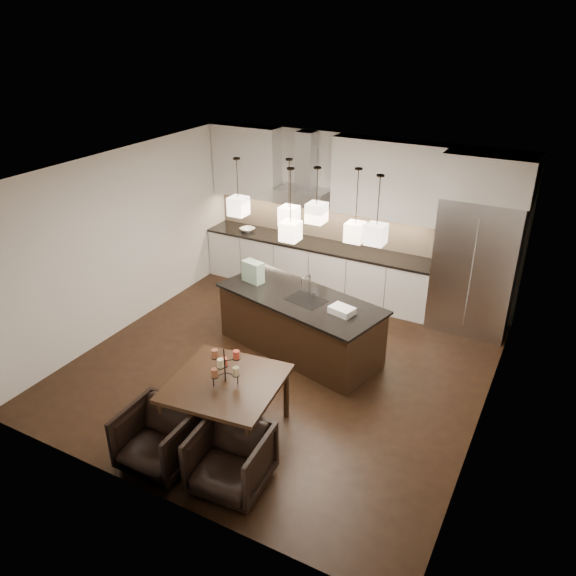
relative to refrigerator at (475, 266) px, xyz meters
The scene contains 37 objects.
floor 3.35m from the refrigerator, 131.42° to the right, with size 5.50×5.50×0.02m, color black.
ceiling 3.62m from the refrigerator, 131.42° to the right, with size 5.50×5.50×0.02m, color white.
wall_back 2.16m from the refrigerator, 169.74° to the left, with size 5.50×0.02×2.80m, color silver.
wall_front 5.56m from the refrigerator, 112.22° to the right, with size 5.50×0.02×2.80m, color silver.
wall_left 5.42m from the refrigerator, 153.91° to the right, with size 0.02×5.50×2.80m, color silver.
wall_right 2.49m from the refrigerator, 74.50° to the right, with size 0.02×5.50×2.80m, color silver.
refrigerator is the anchor object (origin of this frame).
fridge_panel 1.40m from the refrigerator, ahead, with size 1.26×0.72×0.65m, color silver.
lower_cabinets 2.80m from the refrigerator, behind, with size 4.21×0.62×0.88m, color silver.
countertop 2.73m from the refrigerator, behind, with size 4.21×0.66×0.04m, color black.
backsplash 2.75m from the refrigerator, behind, with size 4.21×0.02×0.63m, color tan.
upper_cab_left 4.35m from the refrigerator, behind, with size 1.25×0.35×1.25m, color silver.
upper_cab_right 1.91m from the refrigerator, behind, with size 1.86×0.35×1.25m, color silver.
hood_canopy 3.09m from the refrigerator, behind, with size 0.90×0.52×0.24m, color #B7B7BA.
hood_chimney 3.28m from the refrigerator, behind, with size 0.30×0.28×0.96m, color #B7B7BA.
fruit_bowl 4.12m from the refrigerator, behind, with size 0.26×0.26×0.06m, color silver.
island_body 2.87m from the refrigerator, 137.60° to the right, with size 2.41×0.96×0.85m, color black.
island_top 2.80m from the refrigerator, 137.60° to the right, with size 2.48×1.04×0.04m, color black.
faucet 2.66m from the refrigerator, 137.03° to the right, with size 0.10×0.23×0.37m, color silver, non-canonical shape.
tote_bag 3.41m from the refrigerator, 149.16° to the right, with size 0.33×0.17×0.33m, color #296D38.
food_container 2.45m from the refrigerator, 123.06° to the right, with size 0.33×0.23×0.10m, color silver.
dining_table 4.47m from the refrigerator, 116.60° to the right, with size 1.24×1.24×0.74m, color black, non-canonical shape.
candelabra 4.41m from the refrigerator, 116.60° to the right, with size 0.36×0.36×0.44m, color black, non-canonical shape.
candle_a 4.34m from the refrigerator, 115.07° to the right, with size 0.08×0.08×0.10m, color beige.
candle_b 4.35m from the refrigerator, 118.22° to the right, with size 0.08×0.08×0.10m, color #DA4831.
candle_c 4.55m from the refrigerator, 116.51° to the right, with size 0.08×0.08×0.10m, color #985638.
candle_d 4.28m from the refrigerator, 116.03° to the right, with size 0.08×0.08×0.10m, color #DA4831.
candle_e 4.47m from the refrigerator, 118.12° to the right, with size 0.08×0.08×0.10m, color #985638.
candle_f 4.51m from the refrigerator, 115.49° to the right, with size 0.08×0.08×0.10m, color beige.
armchair_left 5.34m from the refrigerator, 116.46° to the right, with size 0.75×0.78×0.71m, color black.
armchair_right 4.91m from the refrigerator, 107.64° to the right, with size 0.76×0.78×0.71m, color black.
pendant_a 3.74m from the refrigerator, 147.05° to the right, with size 0.24×0.24×0.26m, color beige.
pendant_b 3.03m from the refrigerator, 144.92° to the right, with size 0.24×0.24×0.26m, color beige.
pendant_c 2.86m from the refrigerator, 134.02° to the right, with size 0.24×0.24×0.26m, color beige.
pendant_d 2.33m from the refrigerator, 128.56° to the right, with size 0.24×0.24×0.26m, color beige.
pendant_e 2.33m from the refrigerator, 117.79° to the right, with size 0.24×0.24×0.26m, color beige.
pendant_f 3.10m from the refrigerator, 135.25° to the right, with size 0.24×0.24×0.26m, color beige.
Camera 1 is at (3.27, -5.92, 4.54)m, focal length 35.00 mm.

